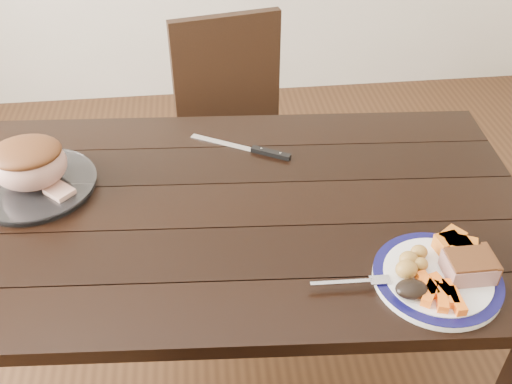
{
  "coord_description": "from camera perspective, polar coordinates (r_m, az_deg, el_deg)",
  "views": [
    {
      "loc": [
        -0.05,
        -1.15,
        1.7
      ],
      "look_at": [
        0.08,
        -0.02,
        0.8
      ],
      "focal_mm": 40.0,
      "sensor_mm": 36.0,
      "label": 1
    }
  ],
  "objects": [
    {
      "name": "dining_table",
      "position": [
        1.55,
        -3.02,
        -3.88
      ],
      "size": [
        1.66,
        1.01,
        0.75
      ],
      "rotation": [
        0.0,
        0.0,
        -0.07
      ],
      "color": "black",
      "rests_on": "ground"
    },
    {
      "name": "pumpkin_wedges",
      "position": [
        1.4,
        19.31,
        -5.03
      ],
      "size": [
        0.1,
        0.1,
        0.04
      ],
      "color": "orange",
      "rests_on": "dinner_plate"
    },
    {
      "name": "roasted_potatoes",
      "position": [
        1.33,
        15.31,
        -6.81
      ],
      "size": [
        0.09,
        0.09,
        0.04
      ],
      "color": "gold",
      "rests_on": "dinner_plate"
    },
    {
      "name": "pork_slice",
      "position": [
        1.35,
        20.5,
        -7.04
      ],
      "size": [
        0.1,
        0.08,
        0.05
      ],
      "primitive_type": "cube",
      "rotation": [
        0.0,
        0.0,
        -0.0
      ],
      "color": "#A67065",
      "rests_on": "dinner_plate"
    },
    {
      "name": "cut_slice",
      "position": [
        1.58,
        -19.04,
        0.02
      ],
      "size": [
        0.09,
        0.09,
        0.02
      ],
      "primitive_type": "cube",
      "rotation": [
        0.0,
        0.0,
        -0.76
      ],
      "color": "tan",
      "rests_on": "serving_platter"
    },
    {
      "name": "carving_knife",
      "position": [
        1.68,
        0.23,
        4.18
      ],
      "size": [
        0.29,
        0.18,
        0.01
      ],
      "rotation": [
        0.0,
        0.0,
        -0.52
      ],
      "color": "silver",
      "rests_on": "dining_table"
    },
    {
      "name": "plate_rim",
      "position": [
        1.35,
        17.7,
        -8.01
      ],
      "size": [
        0.29,
        0.29,
        0.02
      ],
      "primitive_type": "torus",
      "color": "#0E0C40",
      "rests_on": "dinner_plate"
    },
    {
      "name": "fork",
      "position": [
        1.29,
        10.02,
        -8.84
      ],
      "size": [
        0.18,
        0.03,
        0.0
      ],
      "rotation": [
        0.0,
        0.0,
        -0.04
      ],
      "color": "silver",
      "rests_on": "dinner_plate"
    },
    {
      "name": "serving_platter",
      "position": [
        1.65,
        -21.16,
        0.55
      ],
      "size": [
        0.32,
        0.32,
        0.02
      ],
      "primitive_type": "cylinder",
      "color": "white",
      "rests_on": "dining_table"
    },
    {
      "name": "roast_joint",
      "position": [
        1.61,
        -21.74,
        2.57
      ],
      "size": [
        0.2,
        0.17,
        0.13
      ],
      "primitive_type": "ellipsoid",
      "color": "tan",
      "rests_on": "serving_platter"
    },
    {
      "name": "carrot_batons",
      "position": [
        1.29,
        18.0,
        -9.56
      ],
      "size": [
        0.09,
        0.12,
        0.02
      ],
      "color": "orange",
      "rests_on": "dinner_plate"
    },
    {
      "name": "dinner_plate",
      "position": [
        1.35,
        17.63,
        -8.26
      ],
      "size": [
        0.29,
        0.29,
        0.02
      ],
      "primitive_type": "cylinder",
      "color": "white",
      "rests_on": "dining_table"
    },
    {
      "name": "chair_far",
      "position": [
        2.23,
        -2.02,
        6.48
      ],
      "size": [
        0.5,
        0.5,
        0.93
      ],
      "rotation": [
        0.0,
        0.0,
        3.34
      ],
      "color": "black",
      "rests_on": "ground"
    },
    {
      "name": "dark_mushroom",
      "position": [
        1.27,
        15.29,
        -9.35
      ],
      "size": [
        0.07,
        0.05,
        0.03
      ],
      "primitive_type": "ellipsoid",
      "color": "black",
      "rests_on": "dinner_plate"
    },
    {
      "name": "ground",
      "position": [
        2.05,
        -2.39,
        -17.55
      ],
      "size": [
        4.0,
        4.0,
        0.0
      ],
      "primitive_type": "plane",
      "color": "#472B16",
      "rests_on": "ground"
    }
  ]
}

